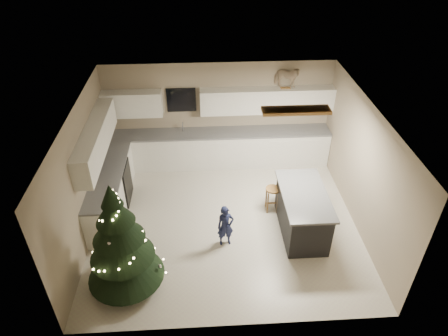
{
  "coord_description": "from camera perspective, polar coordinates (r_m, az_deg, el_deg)",
  "views": [
    {
      "loc": [
        -0.4,
        -6.35,
        5.85
      ],
      "look_at": [
        0.0,
        0.35,
        1.15
      ],
      "focal_mm": 32.0,
      "sensor_mm": 36.0,
      "label": 1
    }
  ],
  "objects": [
    {
      "name": "island",
      "position": [
        8.29,
        11.1,
        -6.19
      ],
      "size": [
        0.9,
        1.7,
        0.95
      ],
      "color": "black",
      "rests_on": "ground_plane"
    },
    {
      "name": "bar_stool",
      "position": [
        8.71,
        6.94,
        -3.67
      ],
      "size": [
        0.31,
        0.31,
        0.59
      ],
      "rotation": [
        0.0,
        0.0,
        0.11
      ],
      "color": "olive",
      "rests_on": "ground_plane"
    },
    {
      "name": "christmas_tree",
      "position": [
        7.06,
        -14.49,
        -10.81
      ],
      "size": [
        1.39,
        1.34,
        2.22
      ],
      "rotation": [
        0.0,
        0.0,
        0.22
      ],
      "color": "#3F2816",
      "rests_on": "ground_plane"
    },
    {
      "name": "toddler",
      "position": [
        7.86,
        0.21,
        -8.29
      ],
      "size": [
        0.37,
        0.28,
        0.91
      ],
      "primitive_type": "imported",
      "rotation": [
        0.0,
        0.0,
        0.18
      ],
      "color": "#111D3D",
      "rests_on": "ground_plane"
    },
    {
      "name": "ground_plane",
      "position": [
        8.64,
        0.14,
        -7.6
      ],
      "size": [
        5.5,
        5.5,
        0.0
      ],
      "primitive_type": "plane",
      "color": "beige"
    },
    {
      "name": "rocking_horse",
      "position": [
        9.58,
        8.91,
        12.71
      ],
      "size": [
        0.67,
        0.49,
        0.53
      ],
      "rotation": [
        0.0,
        0.0,
        1.17
      ],
      "color": "olive",
      "rests_on": "cabinetry"
    },
    {
      "name": "cabinetry",
      "position": [
        9.49,
        -5.97,
        2.36
      ],
      "size": [
        5.5,
        3.2,
        2.0
      ],
      "color": "silver",
      "rests_on": "ground_plane"
    },
    {
      "name": "room_shell",
      "position": [
        7.57,
        0.33,
        2.21
      ],
      "size": [
        5.52,
        5.02,
        2.61
      ],
      "color": "gray",
      "rests_on": "ground_plane"
    }
  ]
}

